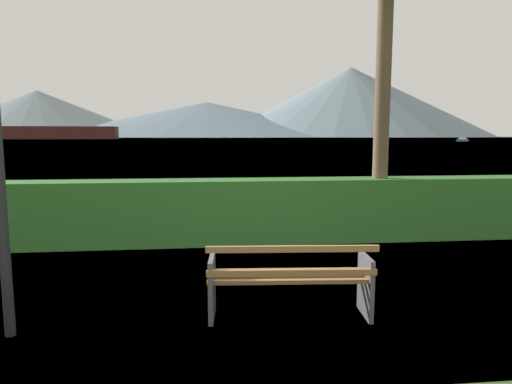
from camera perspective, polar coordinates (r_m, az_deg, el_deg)
ground_plane at (r=5.18m, az=4.18°, el=-15.34°), size 1400.00×1400.00×0.00m
water_surface at (r=313.19m, az=-6.16°, el=6.81°), size 620.00×620.00×0.00m
park_bench at (r=4.97m, az=4.30°, el=-11.04°), size 1.81×0.70×0.87m
hedge_row at (r=8.36m, az=-0.13°, el=-2.40°), size 12.82×0.72×1.18m
cargo_ship_large at (r=270.81m, az=-28.23°, el=7.18°), size 89.92×14.23×20.81m
fishing_boat_near at (r=164.19m, az=24.76°, el=6.03°), size 7.52×8.71×1.39m
distant_hills at (r=575.39m, az=-1.88°, el=10.31°), size 690.59×411.84×87.15m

